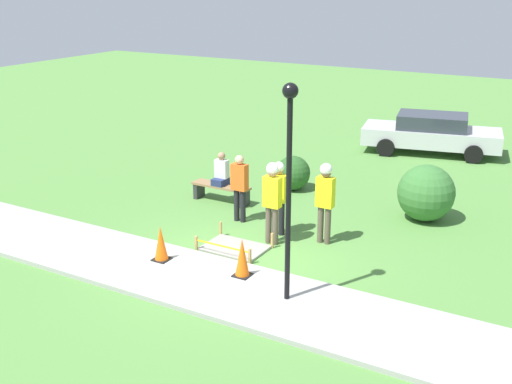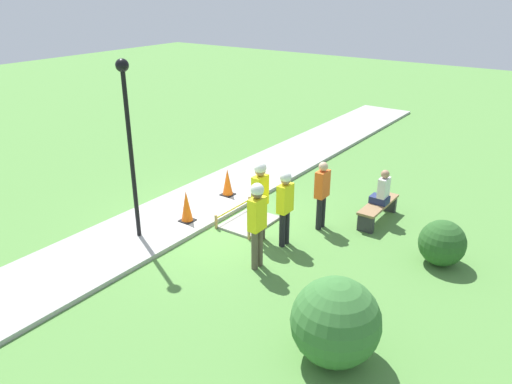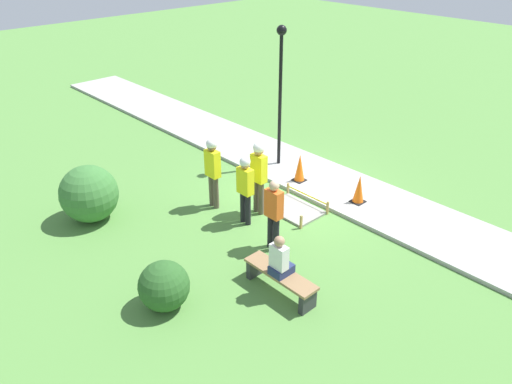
# 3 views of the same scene
# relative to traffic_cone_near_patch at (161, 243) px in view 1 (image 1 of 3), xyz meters

# --- Properties ---
(ground_plane) EXTENTS (60.00, 60.00, 0.00)m
(ground_plane) POSITION_rel_traffic_cone_near_patch_xyz_m (1.36, 0.77, -0.48)
(ground_plane) COLOR #51843D
(sidewalk) EXTENTS (28.00, 2.24, 0.10)m
(sidewalk) POSITION_rel_traffic_cone_near_patch_xyz_m (1.36, -0.35, -0.43)
(sidewalk) COLOR #9E9E99
(sidewalk) RESTS_ON ground_plane
(wet_concrete_patch) EXTENTS (1.44, 1.05, 0.36)m
(wet_concrete_patch) POSITION_rel_traffic_cone_near_patch_xyz_m (0.94, 1.43, -0.44)
(wet_concrete_patch) COLOR gray
(wet_concrete_patch) RESTS_ON ground_plane
(traffic_cone_near_patch) EXTENTS (0.34, 0.34, 0.76)m
(traffic_cone_near_patch) POSITION_rel_traffic_cone_near_patch_xyz_m (0.00, 0.00, 0.00)
(traffic_cone_near_patch) COLOR black
(traffic_cone_near_patch) RESTS_ON sidewalk
(traffic_cone_far_patch) EXTENTS (0.34, 0.34, 0.81)m
(traffic_cone_far_patch) POSITION_rel_traffic_cone_near_patch_xyz_m (1.89, 0.21, 0.02)
(traffic_cone_far_patch) COLOR black
(traffic_cone_far_patch) RESTS_ON sidewalk
(park_bench) EXTENTS (1.67, 0.44, 0.49)m
(park_bench) POSITION_rel_traffic_cone_near_patch_xyz_m (-1.06, 3.99, -0.14)
(park_bench) COLOR #2D2D33
(park_bench) RESTS_ON ground_plane
(person_seated_on_bench) EXTENTS (0.36, 0.44, 0.89)m
(person_seated_on_bench) POSITION_rel_traffic_cone_near_patch_xyz_m (-1.09, 4.04, 0.36)
(person_seated_on_bench) COLOR navy
(person_seated_on_bench) RESTS_ON park_bench
(worker_supervisor) EXTENTS (0.40, 0.28, 1.91)m
(worker_supervisor) POSITION_rel_traffic_cone_near_patch_xyz_m (2.52, 2.79, 0.68)
(worker_supervisor) COLOR brown
(worker_supervisor) RESTS_ON ground_plane
(worker_assistant) EXTENTS (0.40, 0.26, 1.79)m
(worker_assistant) POSITION_rel_traffic_cone_near_patch_xyz_m (1.37, 2.73, 0.59)
(worker_assistant) COLOR black
(worker_assistant) RESTS_ON ground_plane
(worker_trainee) EXTENTS (0.40, 0.28, 1.94)m
(worker_trainee) POSITION_rel_traffic_cone_near_patch_xyz_m (1.51, 2.15, 0.71)
(worker_trainee) COLOR brown
(worker_trainee) RESTS_ON ground_plane
(bystander_in_orange_shirt) EXTENTS (0.40, 0.23, 1.71)m
(bystander_in_orange_shirt) POSITION_rel_traffic_cone_near_patch_xyz_m (0.13, 3.00, 0.49)
(bystander_in_orange_shirt) COLOR black
(bystander_in_orange_shirt) RESTS_ON ground_plane
(lamppost_near) EXTENTS (0.28, 0.28, 4.06)m
(lamppost_near) POSITION_rel_traffic_cone_near_patch_xyz_m (3.11, -0.19, 2.26)
(lamppost_near) COLOR black
(lamppost_near) RESTS_ON sidewalk
(parked_car_silver) EXTENTS (4.86, 2.64, 1.37)m
(parked_car_silver) POSITION_rel_traffic_cone_near_patch_xyz_m (2.47, 11.86, 0.23)
(parked_car_silver) COLOR #BCBCC1
(parked_car_silver) RESTS_ON ground_plane
(shrub_rounded_near) EXTENTS (0.99, 0.99, 0.99)m
(shrub_rounded_near) POSITION_rel_traffic_cone_near_patch_xyz_m (0.15, 5.91, 0.02)
(shrub_rounded_near) COLOR #285623
(shrub_rounded_near) RESTS_ON ground_plane
(shrub_rounded_mid) EXTENTS (1.43, 1.43, 1.43)m
(shrub_rounded_mid) POSITION_rel_traffic_cone_near_patch_xyz_m (4.12, 5.41, 0.24)
(shrub_rounded_mid) COLOR #387033
(shrub_rounded_mid) RESTS_ON ground_plane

